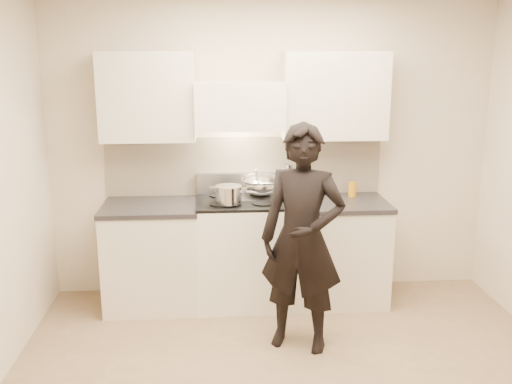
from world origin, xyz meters
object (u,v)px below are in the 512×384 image
counter_right (333,250)px  wok (261,184)px  person (302,239)px  utensil_crock (289,186)px  stove (241,251)px

counter_right → wok: 0.88m
person → counter_right: bearing=84.6°
utensil_crock → wok: bearing=-152.2°
utensil_crock → counter_right: bearing=-32.8°
person → stove: bearing=137.7°
wok → utensil_crock: wok is taller
wok → person: (0.23, -0.94, -0.20)m
wok → utensil_crock: bearing=27.8°
stove → person: (0.41, -0.83, 0.38)m
counter_right → person: 1.01m
counter_right → person: bearing=-116.6°
stove → utensil_crock: size_ratio=3.38×
stove → person: person is taller
stove → counter_right: 0.83m
wok → utensil_crock: size_ratio=1.58×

